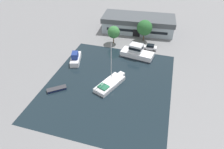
% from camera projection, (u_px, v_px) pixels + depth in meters
% --- Properties ---
extents(ground_plane, '(440.00, 440.00, 0.00)m').
position_uv_depth(ground_plane, '(109.00, 84.00, 47.93)').
color(ground_plane, slate).
extents(water_canal, '(29.04, 33.70, 0.01)m').
position_uv_depth(water_canal, '(109.00, 84.00, 47.93)').
color(water_canal, black).
rests_on(water_canal, ground).
extents(warehouse_building, '(25.42, 12.15, 5.26)m').
position_uv_depth(warehouse_building, '(138.00, 23.00, 70.14)').
color(warehouse_building, '#99A8B2').
rests_on(warehouse_building, ground).
extents(quay_tree_near_building, '(3.82, 3.82, 5.75)m').
position_uv_depth(quay_tree_near_building, '(114.00, 32.00, 61.85)').
color(quay_tree_near_building, brown).
rests_on(quay_tree_near_building, ground).
extents(quay_tree_by_water, '(4.86, 4.86, 6.92)m').
position_uv_depth(quay_tree_by_water, '(145.00, 28.00, 62.86)').
color(quay_tree_by_water, brown).
rests_on(quay_tree_by_water, ground).
extents(parked_car, '(4.23, 1.78, 1.68)m').
position_uv_depth(parked_car, '(150.00, 47.00, 60.47)').
color(parked_car, silver).
rests_on(parked_car, ground).
extents(sailboat_moored, '(6.00, 9.59, 11.71)m').
position_uv_depth(sailboat_moored, '(110.00, 83.00, 47.11)').
color(sailboat_moored, white).
rests_on(sailboat_moored, water_canal).
extents(motor_cruiser, '(9.68, 5.25, 3.85)m').
position_uv_depth(motor_cruiser, '(137.00, 52.00, 56.91)').
color(motor_cruiser, white).
rests_on(motor_cruiser, water_canal).
extents(small_dinghy, '(4.32, 3.82, 0.57)m').
position_uv_depth(small_dinghy, '(57.00, 89.00, 46.01)').
color(small_dinghy, '#19234C').
rests_on(small_dinghy, water_canal).
extents(cabin_boat, '(3.96, 6.70, 3.00)m').
position_uv_depth(cabin_boat, '(76.00, 58.00, 55.02)').
color(cabin_boat, white).
rests_on(cabin_boat, water_canal).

